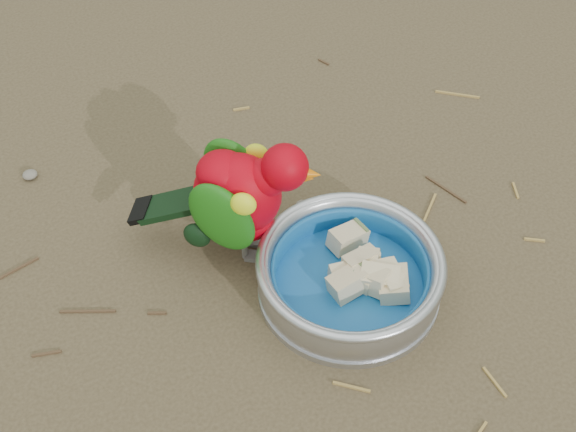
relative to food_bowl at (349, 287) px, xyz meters
name	(u,v)px	position (x,y,z in m)	size (l,w,h in m)	color
ground	(322,277)	(-0.02, 0.03, -0.01)	(60.00, 60.00, 0.00)	#4E412C
food_bowl	(349,287)	(0.00, 0.00, 0.00)	(0.22, 0.22, 0.02)	#B2B2BA
bowl_wall	(350,272)	(0.00, 0.00, 0.03)	(0.22, 0.22, 0.04)	#B2B2BA
fruit_wedges	(350,275)	(0.00, 0.00, 0.02)	(0.13, 0.13, 0.03)	beige
lory_parrot	(241,202)	(-0.09, 0.12, 0.08)	(0.10, 0.22, 0.17)	#A9000D
ground_debris	(325,226)	(0.02, 0.11, -0.01)	(0.90, 0.80, 0.01)	#A07E3F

